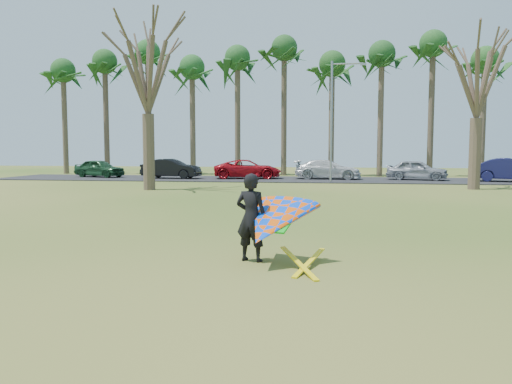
# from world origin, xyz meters

# --- Properties ---
(ground) EXTENTS (100.00, 100.00, 0.00)m
(ground) POSITION_xyz_m (0.00, 0.00, 0.00)
(ground) COLOR #214B10
(ground) RESTS_ON ground
(parking_strip) EXTENTS (46.00, 7.00, 0.06)m
(parking_strip) POSITION_xyz_m (0.00, 25.00, 0.03)
(parking_strip) COLOR black
(parking_strip) RESTS_ON ground
(palm_0) EXTENTS (4.84, 4.84, 10.84)m
(palm_0) POSITION_xyz_m (-22.00, 31.00, 9.17)
(palm_0) COLOR #4D3B2E
(palm_0) RESTS_ON ground
(palm_1) EXTENTS (4.84, 4.84, 11.54)m
(palm_1) POSITION_xyz_m (-18.00, 31.00, 9.85)
(palm_1) COLOR #47382B
(palm_1) RESTS_ON ground
(palm_2) EXTENTS (4.84, 4.84, 12.24)m
(palm_2) POSITION_xyz_m (-14.00, 31.00, 10.52)
(palm_2) COLOR #4C3D2D
(palm_2) RESTS_ON ground
(palm_3) EXTENTS (4.84, 4.84, 10.84)m
(palm_3) POSITION_xyz_m (-10.00, 31.00, 9.17)
(palm_3) COLOR #4C3C2D
(palm_3) RESTS_ON ground
(palm_4) EXTENTS (4.84, 4.84, 11.54)m
(palm_4) POSITION_xyz_m (-6.00, 31.00, 9.85)
(palm_4) COLOR brown
(palm_4) RESTS_ON ground
(palm_5) EXTENTS (4.84, 4.84, 12.24)m
(palm_5) POSITION_xyz_m (-2.00, 31.00, 10.52)
(palm_5) COLOR #443829
(palm_5) RESTS_ON ground
(palm_6) EXTENTS (4.84, 4.84, 10.84)m
(palm_6) POSITION_xyz_m (2.00, 31.00, 9.17)
(palm_6) COLOR #47392A
(palm_6) RESTS_ON ground
(palm_7) EXTENTS (4.84, 4.84, 11.54)m
(palm_7) POSITION_xyz_m (6.00, 31.00, 9.85)
(palm_7) COLOR brown
(palm_7) RESTS_ON ground
(palm_8) EXTENTS (4.84, 4.84, 12.24)m
(palm_8) POSITION_xyz_m (10.00, 31.00, 10.52)
(palm_8) COLOR #4D3B2E
(palm_8) RESTS_ON ground
(palm_9) EXTENTS (4.84, 4.84, 10.84)m
(palm_9) POSITION_xyz_m (14.00, 31.00, 9.17)
(palm_9) COLOR #46382A
(palm_9) RESTS_ON ground
(bare_tree_left) EXTENTS (6.60, 6.60, 9.70)m
(bare_tree_left) POSITION_xyz_m (-8.00, 15.00, 6.92)
(bare_tree_left) COLOR #49392C
(bare_tree_left) RESTS_ON ground
(bare_tree_right) EXTENTS (6.27, 6.27, 9.21)m
(bare_tree_right) POSITION_xyz_m (10.00, 18.00, 6.57)
(bare_tree_right) COLOR brown
(bare_tree_right) RESTS_ON ground
(streetlight) EXTENTS (2.28, 0.18, 8.00)m
(streetlight) POSITION_xyz_m (2.16, 22.00, 4.46)
(streetlight) COLOR gray
(streetlight) RESTS_ON ground
(car_0) EXTENTS (4.34, 2.61, 1.38)m
(car_0) POSITION_xyz_m (-15.99, 25.30, 0.75)
(car_0) COLOR #194023
(car_0) RESTS_ON parking_strip
(car_1) EXTENTS (4.51, 1.83, 1.46)m
(car_1) POSITION_xyz_m (-9.87, 24.51, 0.79)
(car_1) COLOR black
(car_1) RESTS_ON parking_strip
(car_2) EXTENTS (5.32, 3.02, 1.40)m
(car_2) POSITION_xyz_m (-4.16, 25.32, 0.76)
(car_2) COLOR #A80D16
(car_2) RESTS_ON parking_strip
(car_3) EXTENTS (4.98, 2.36, 1.40)m
(car_3) POSITION_xyz_m (1.78, 25.48, 0.76)
(car_3) COLOR silver
(car_3) RESTS_ON parking_strip
(car_4) EXTENTS (4.50, 2.68, 1.44)m
(car_4) POSITION_xyz_m (8.10, 25.35, 0.78)
(car_4) COLOR #8E929A
(car_4) RESTS_ON parking_strip
(car_5) EXTENTS (5.11, 2.97, 1.59)m
(car_5) POSITION_xyz_m (14.03, 24.20, 0.86)
(car_5) COLOR #171745
(car_5) RESTS_ON parking_strip
(kite_flyer) EXTENTS (2.13, 2.39, 2.02)m
(kite_flyer) POSITION_xyz_m (0.85, -1.86, 0.85)
(kite_flyer) COLOR black
(kite_flyer) RESTS_ON ground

